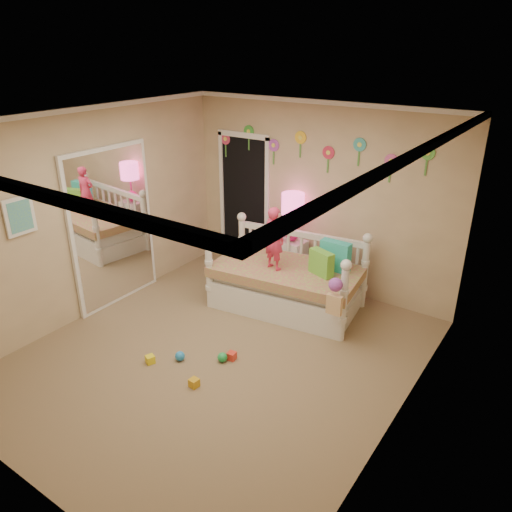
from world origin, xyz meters
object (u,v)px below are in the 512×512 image
Objects in this scene: child at (274,238)px; nightstand at (291,262)px; daybed at (287,271)px; table_lamp at (293,210)px.

nightstand is at bearing -64.78° from child.
daybed is at bearing -120.28° from child.
daybed is 2.76× the size of table_lamp.
child reaches higher than nightstand.
child is at bearing -75.81° from table_lamp.
daybed is 0.75m from nightstand.
nightstand is (-0.20, 0.79, -0.67)m from child.
daybed is at bearing -63.96° from table_lamp.
nightstand is at bearing 108.23° from daybed.
table_lamp is at bearing 108.23° from daybed.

